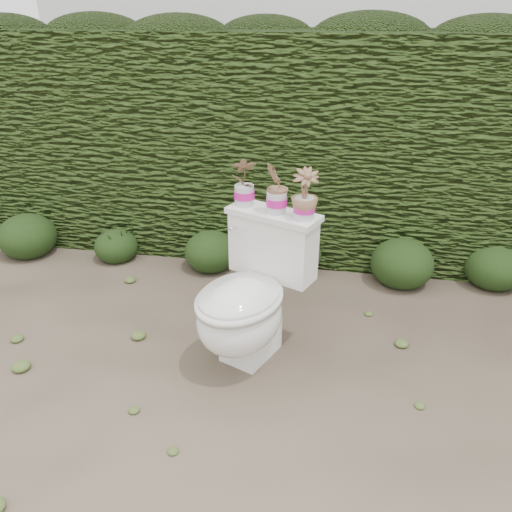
% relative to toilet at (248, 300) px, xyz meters
% --- Properties ---
extents(ground, '(60.00, 60.00, 0.00)m').
position_rel_toilet_xyz_m(ground, '(-0.13, -0.01, -0.36)').
color(ground, '#6F5F4C').
rests_on(ground, ground).
extents(hedge, '(8.00, 1.00, 1.60)m').
position_rel_toilet_xyz_m(hedge, '(-0.13, 1.59, 0.44)').
color(hedge, '#3C561C').
rests_on(hedge, ground).
extents(toilet, '(0.68, 0.80, 0.78)m').
position_rel_toilet_xyz_m(toilet, '(0.00, 0.00, 0.00)').
color(toilet, silver).
rests_on(toilet, ground).
extents(potted_plant_left, '(0.15, 0.12, 0.25)m').
position_rel_toilet_xyz_m(potted_plant_left, '(-0.08, 0.29, 0.55)').
color(potted_plant_left, '#397424').
rests_on(potted_plant_left, toilet).
extents(potted_plant_center, '(0.12, 0.14, 0.25)m').
position_rel_toilet_xyz_m(potted_plant_center, '(0.11, 0.21, 0.55)').
color(potted_plant_center, '#397424').
rests_on(potted_plant_center, toilet).
extents(potted_plant_right, '(0.16, 0.16, 0.24)m').
position_rel_toilet_xyz_m(potted_plant_right, '(0.26, 0.15, 0.54)').
color(potted_plant_right, '#397424').
rests_on(potted_plant_right, toilet).
extents(liriope_clump_1, '(0.44, 0.44, 0.35)m').
position_rel_toilet_xyz_m(liriope_clump_1, '(-1.94, 0.96, -0.18)').
color(liriope_clump_1, '#233914').
rests_on(liriope_clump_1, ground).
extents(liriope_clump_2, '(0.33, 0.33, 0.26)m').
position_rel_toilet_xyz_m(liriope_clump_2, '(-1.23, 1.00, -0.22)').
color(liriope_clump_2, '#233914').
rests_on(liriope_clump_2, ground).
extents(liriope_clump_3, '(0.39, 0.39, 0.31)m').
position_rel_toilet_xyz_m(liriope_clump_3, '(-0.48, 0.99, -0.20)').
color(liriope_clump_3, '#233914').
rests_on(liriope_clump_3, ground).
extents(liriope_clump_4, '(0.38, 0.38, 0.30)m').
position_rel_toilet_xyz_m(liriope_clump_4, '(0.14, 1.06, -0.20)').
color(liriope_clump_4, '#233914').
rests_on(liriope_clump_4, ground).
extents(liriope_clump_5, '(0.43, 0.43, 0.35)m').
position_rel_toilet_xyz_m(liriope_clump_5, '(0.89, 1.01, -0.18)').
color(liriope_clump_5, '#233914').
rests_on(liriope_clump_5, ground).
extents(liriope_clump_6, '(0.39, 0.39, 0.32)m').
position_rel_toilet_xyz_m(liriope_clump_6, '(1.51, 1.09, -0.20)').
color(liriope_clump_6, '#233914').
rests_on(liriope_clump_6, ground).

